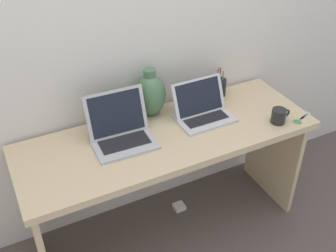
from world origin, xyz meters
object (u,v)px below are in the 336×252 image
object	(u,v)px
green_vase	(150,94)
coffee_mug	(279,116)
laptop_left	(120,129)
pen_cup	(219,87)
power_brick	(179,207)
laptop_right	(202,108)
scissors	(300,120)

from	to	relation	value
green_vase	coffee_mug	world-z (taller)	green_vase
green_vase	coffee_mug	distance (m)	0.71
laptop_left	green_vase	world-z (taller)	green_vase
green_vase	coffee_mug	xyz separation A→B (m)	(0.59, -0.39, -0.09)
laptop_left	coffee_mug	xyz separation A→B (m)	(0.82, -0.24, -0.02)
pen_cup	power_brick	distance (m)	0.83
laptop_right	pen_cup	size ratio (longest dim) A/B	1.69
scissors	power_brick	size ratio (longest dim) A/B	2.07
laptop_right	power_brick	distance (m)	0.77
green_vase	pen_cup	size ratio (longest dim) A/B	1.53
coffee_mug	laptop_right	bearing A→B (deg)	146.13
laptop_left	green_vase	xyz separation A→B (m)	(0.24, 0.15, 0.06)
pen_cup	power_brick	xyz separation A→B (m)	(-0.32, -0.11, -0.76)
laptop_left	laptop_right	distance (m)	0.48
coffee_mug	power_brick	size ratio (longest dim) A/B	1.64
scissors	power_brick	distance (m)	0.97
coffee_mug	scissors	bearing A→B (deg)	-18.19
laptop_right	pen_cup	xyz separation A→B (m)	(0.22, 0.16, 0.00)
green_vase	scissors	bearing A→B (deg)	-31.34
laptop_left	scissors	xyz separation A→B (m)	(0.95, -0.28, -0.06)
laptop_left	pen_cup	xyz separation A→B (m)	(0.69, 0.15, -0.01)
power_brick	laptop_right	bearing A→B (deg)	-25.09
power_brick	laptop_left	bearing A→B (deg)	-174.18
pen_cup	laptop_right	bearing A→B (deg)	-143.83
laptop_left	pen_cup	bearing A→B (deg)	12.10
laptop_left	green_vase	distance (m)	0.29
power_brick	scissors	bearing A→B (deg)	-29.35
coffee_mug	scissors	world-z (taller)	coffee_mug
laptop_right	green_vase	size ratio (longest dim) A/B	1.11
laptop_right	power_brick	xyz separation A→B (m)	(-0.10, 0.05, -0.76)
coffee_mug	pen_cup	distance (m)	0.41
laptop_left	scissors	bearing A→B (deg)	-16.69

